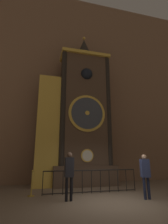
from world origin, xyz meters
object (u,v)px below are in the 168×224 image
(visitor_near, at_px, (69,171))
(visitor_far, at_px, (145,172))
(clock_tower, at_px, (77,116))
(stanchion_post, at_px, (32,188))

(visitor_near, distance_m, visitor_far, 3.07)
(clock_tower, xyz_separation_m, visitor_near, (-1.06, -3.45, -2.99))
(visitor_near, bearing_deg, stanchion_post, 136.05)
(clock_tower, height_order, visitor_near, clock_tower)
(visitor_far, relative_size, stanchion_post, 1.62)
(clock_tower, relative_size, visitor_far, 5.86)
(visitor_far, bearing_deg, clock_tower, 126.19)
(clock_tower, xyz_separation_m, visitor_far, (1.97, -3.93, -3.05))
(clock_tower, distance_m, stanchion_post, 4.99)
(clock_tower, bearing_deg, visitor_far, -63.40)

